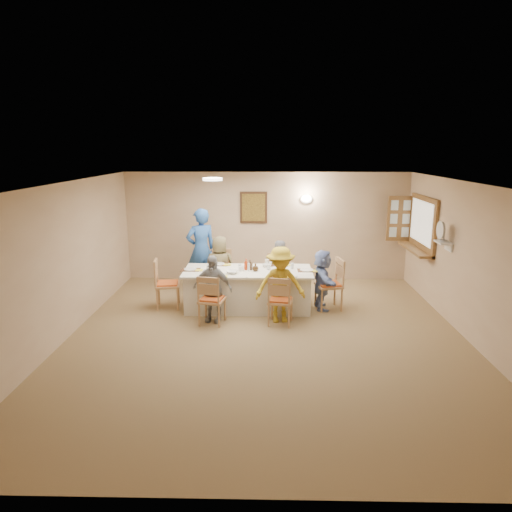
{
  "coord_description": "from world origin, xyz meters",
  "views": [
    {
      "loc": [
        -0.02,
        -6.92,
        3.04
      ],
      "look_at": [
        -0.2,
        1.4,
        1.05
      ],
      "focal_mm": 32.0,
      "sensor_mm": 36.0,
      "label": 1
    }
  ],
  "objects_px": {
    "serving_hatch": "(423,224)",
    "diner_back_left": "(220,267)",
    "chair_back_right": "(278,275)",
    "chair_right_end": "(329,284)",
    "diner_back_right": "(278,269)",
    "chair_left_end": "(168,283)",
    "diner_front_left": "(213,288)",
    "caregiver": "(201,250)",
    "chair_front_right": "(280,300)",
    "desk_fan": "(442,234)",
    "chair_front_left": "(212,299)",
    "chair_back_left": "(221,273)",
    "condiment_ketchup": "(246,264)",
    "dining_table": "(248,289)",
    "diner_front_right": "(280,285)",
    "diner_right_end": "(322,280)"
  },
  "relations": [
    {
      "from": "chair_front_right",
      "to": "diner_front_left",
      "type": "relative_size",
      "value": 0.74
    },
    {
      "from": "serving_hatch",
      "to": "chair_front_right",
      "type": "xyz_separation_m",
      "value": [
        -2.97,
        -1.75,
        -1.05
      ]
    },
    {
      "from": "diner_back_left",
      "to": "caregiver",
      "type": "distance_m",
      "value": 0.7
    },
    {
      "from": "diner_back_left",
      "to": "caregiver",
      "type": "relative_size",
      "value": 0.72
    },
    {
      "from": "chair_front_right",
      "to": "desk_fan",
      "type": "bearing_deg",
      "value": -162.16
    },
    {
      "from": "diner_front_left",
      "to": "caregiver",
      "type": "distance_m",
      "value": 1.91
    },
    {
      "from": "condiment_ketchup",
      "to": "diner_front_left",
      "type": "bearing_deg",
      "value": -128.46
    },
    {
      "from": "chair_back_right",
      "to": "diner_back_left",
      "type": "height_order",
      "value": "diner_back_left"
    },
    {
      "from": "diner_back_left",
      "to": "chair_right_end",
      "type": "bearing_deg",
      "value": 161.21
    },
    {
      "from": "chair_back_right",
      "to": "diner_front_right",
      "type": "height_order",
      "value": "diner_front_right"
    },
    {
      "from": "desk_fan",
      "to": "dining_table",
      "type": "xyz_separation_m",
      "value": [
        -3.46,
        0.4,
        -1.17
      ]
    },
    {
      "from": "desk_fan",
      "to": "diner_front_left",
      "type": "bearing_deg",
      "value": -176.0
    },
    {
      "from": "diner_front_left",
      "to": "desk_fan",
      "type": "bearing_deg",
      "value": 15.43
    },
    {
      "from": "diner_back_left",
      "to": "diner_front_right",
      "type": "xyz_separation_m",
      "value": [
        1.2,
        -1.36,
        0.04
      ]
    },
    {
      "from": "chair_back_right",
      "to": "chair_right_end",
      "type": "xyz_separation_m",
      "value": [
        0.95,
        -0.8,
        0.05
      ]
    },
    {
      "from": "dining_table",
      "to": "diner_right_end",
      "type": "xyz_separation_m",
      "value": [
        1.42,
        0.0,
        0.2
      ]
    },
    {
      "from": "chair_back_left",
      "to": "caregiver",
      "type": "bearing_deg",
      "value": 144.62
    },
    {
      "from": "diner_back_right",
      "to": "diner_front_left",
      "type": "distance_m",
      "value": 1.81
    },
    {
      "from": "chair_back_left",
      "to": "condiment_ketchup",
      "type": "distance_m",
      "value": 1.03
    },
    {
      "from": "serving_hatch",
      "to": "diner_back_left",
      "type": "bearing_deg",
      "value": -176.24
    },
    {
      "from": "serving_hatch",
      "to": "chair_back_right",
      "type": "relative_size",
      "value": 1.69
    },
    {
      "from": "serving_hatch",
      "to": "diner_front_right",
      "type": "bearing_deg",
      "value": -151.16
    },
    {
      "from": "chair_left_end",
      "to": "chair_back_left",
      "type": "bearing_deg",
      "value": -57.99
    },
    {
      "from": "chair_right_end",
      "to": "serving_hatch",
      "type": "bearing_deg",
      "value": 104.13
    },
    {
      "from": "diner_back_right",
      "to": "condiment_ketchup",
      "type": "relative_size",
      "value": 5.59
    },
    {
      "from": "chair_back_left",
      "to": "condiment_ketchup",
      "type": "height_order",
      "value": "condiment_ketchup"
    },
    {
      "from": "condiment_ketchup",
      "to": "chair_front_right",
      "type": "bearing_deg",
      "value": -52.65
    },
    {
      "from": "chair_right_end",
      "to": "condiment_ketchup",
      "type": "distance_m",
      "value": 1.63
    },
    {
      "from": "dining_table",
      "to": "caregiver",
      "type": "relative_size",
      "value": 1.36
    },
    {
      "from": "desk_fan",
      "to": "chair_front_left",
      "type": "xyz_separation_m",
      "value": [
        -4.06,
        -0.4,
        -1.09
      ]
    },
    {
      "from": "dining_table",
      "to": "condiment_ketchup",
      "type": "height_order",
      "value": "condiment_ketchup"
    },
    {
      "from": "chair_right_end",
      "to": "diner_back_left",
      "type": "bearing_deg",
      "value": -118.72
    },
    {
      "from": "serving_hatch",
      "to": "chair_front_right",
      "type": "relative_size",
      "value": 1.68
    },
    {
      "from": "chair_back_left",
      "to": "caregiver",
      "type": "distance_m",
      "value": 0.71
    },
    {
      "from": "chair_front_left",
      "to": "chair_left_end",
      "type": "xyz_separation_m",
      "value": [
        -0.95,
        0.8,
        0.03
      ]
    },
    {
      "from": "chair_left_end",
      "to": "diner_back_right",
      "type": "height_order",
      "value": "diner_back_right"
    },
    {
      "from": "chair_back_right",
      "to": "diner_back_right",
      "type": "distance_m",
      "value": 0.2
    },
    {
      "from": "chair_front_right",
      "to": "condiment_ketchup",
      "type": "xyz_separation_m",
      "value": [
        -0.63,
        0.83,
        0.42
      ]
    },
    {
      "from": "dining_table",
      "to": "chair_right_end",
      "type": "bearing_deg",
      "value": 0.0
    },
    {
      "from": "chair_left_end",
      "to": "diner_front_left",
      "type": "relative_size",
      "value": 0.8
    },
    {
      "from": "chair_left_end",
      "to": "diner_front_right",
      "type": "distance_m",
      "value": 2.26
    },
    {
      "from": "dining_table",
      "to": "diner_front_left",
      "type": "relative_size",
      "value": 2.01
    },
    {
      "from": "desk_fan",
      "to": "caregiver",
      "type": "bearing_deg",
      "value": 161.06
    },
    {
      "from": "dining_table",
      "to": "caregiver",
      "type": "height_order",
      "value": "caregiver"
    },
    {
      "from": "chair_right_end",
      "to": "diner_back_right",
      "type": "distance_m",
      "value": 1.17
    },
    {
      "from": "chair_back_left",
      "to": "diner_back_right",
      "type": "bearing_deg",
      "value": -3.22
    },
    {
      "from": "chair_left_end",
      "to": "diner_back_left",
      "type": "distance_m",
      "value": 1.18
    },
    {
      "from": "chair_right_end",
      "to": "diner_back_left",
      "type": "distance_m",
      "value": 2.26
    },
    {
      "from": "diner_right_end",
      "to": "condiment_ketchup",
      "type": "bearing_deg",
      "value": 85.36
    },
    {
      "from": "desk_fan",
      "to": "diner_back_left",
      "type": "bearing_deg",
      "value": 165.14
    }
  ]
}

